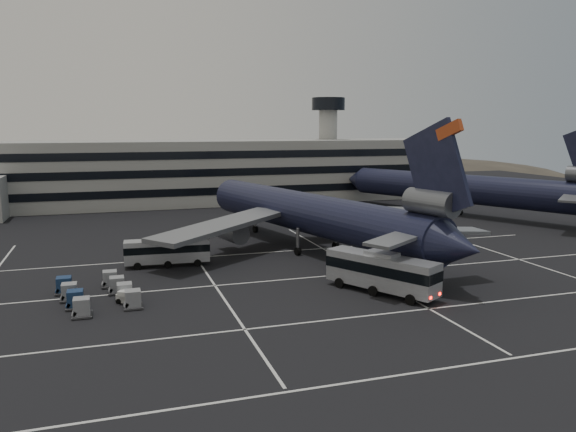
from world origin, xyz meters
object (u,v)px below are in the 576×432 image
at_px(trijet_main, 311,213).
at_px(uld_cluster, 97,292).
at_px(bus_near, 381,271).
at_px(bus_far, 167,250).

distance_m(trijet_main, uld_cluster, 32.14).
relative_size(bus_near, bus_far, 1.17).
height_order(bus_near, uld_cluster, bus_near).
xyz_separation_m(trijet_main, bus_near, (-0.02, -21.33, -2.84)).
height_order(trijet_main, bus_near, trijet_main).
xyz_separation_m(bus_near, uld_cluster, (-28.11, 6.41, -1.56)).
relative_size(trijet_main, uld_cluster, 4.83).
bearing_deg(bus_far, uld_cluster, 149.98).
distance_m(bus_near, bus_far, 27.24).
bearing_deg(bus_far, trijet_main, -78.08).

